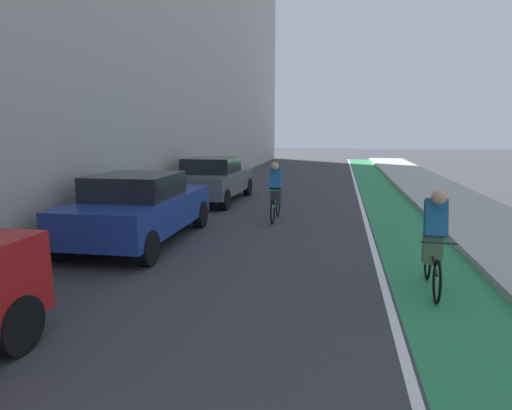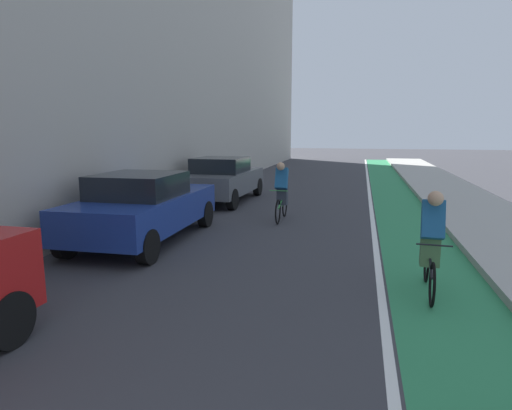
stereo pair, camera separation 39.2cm
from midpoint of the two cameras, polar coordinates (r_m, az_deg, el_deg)
The scene contains 9 objects.
ground_plane at distance 15.79m, azimuth 7.48°, elevation 0.76°, with size 90.24×90.24×0.00m, color #38383D.
bike_lane_paint at distance 17.75m, azimuth 18.16°, elevation 1.35°, with size 1.60×41.02×0.00m, color #2D8451.
lane_divider_stripe at distance 17.70m, azimuth 15.25°, elevation 1.47°, with size 0.12×41.02×0.00m, color white.
sidewalk_right at distance 18.04m, azimuth 24.94°, elevation 1.27°, with size 2.67×41.02×0.14m, color #A8A59E.
building_facade_left at distance 19.43m, azimuth -9.64°, elevation 22.24°, with size 4.15×41.02×13.39m.
parked_sedan_blue at distance 9.91m, azimuth -13.43°, elevation -0.17°, with size 2.00×4.40×1.53m.
parked_sedan_gray at distance 15.16m, azimuth -3.68°, elevation 3.44°, with size 1.98×4.31×1.53m.
cyclist_mid at distance 7.11m, azimuth 23.46°, elevation -4.43°, with size 0.48×1.68×1.60m.
cyclist_trailing at distance 11.91m, azimuth 4.34°, elevation 2.01°, with size 0.48×1.71×1.61m.
Camera 2 is at (1.81, 1.03, 2.45)m, focal length 30.54 mm.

